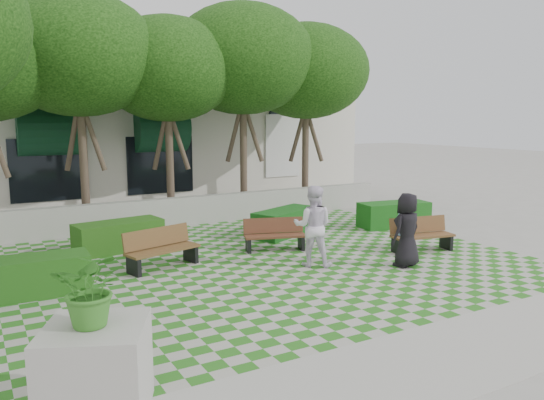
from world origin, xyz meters
TOP-DOWN VIEW (x-y plane):
  - ground at (0.00, 0.00)m, footprint 90.00×90.00m
  - lawn at (0.00, 1.00)m, footprint 12.00×12.00m
  - sidewalk_south at (0.00, -4.70)m, footprint 16.00×2.00m
  - retaining_wall at (0.00, 6.20)m, footprint 15.00×0.36m
  - bench_east at (4.05, -0.04)m, footprint 1.73×0.85m
  - bench_mid at (0.81, 1.90)m, footprint 1.66×0.99m
  - bench_west at (-2.26, 1.78)m, footprint 1.82×1.03m
  - hedge_east at (5.58, 2.63)m, footprint 2.33×1.22m
  - hedge_midright at (1.97, 3.31)m, footprint 2.33×1.66m
  - hedge_midleft at (-2.71, 3.86)m, footprint 2.30×1.20m
  - hedge_west at (-5.05, 1.20)m, footprint 2.19×0.96m
  - planter_front at (-4.85, -3.82)m, footprint 1.48×1.48m
  - person_blue at (3.59, 0.10)m, footprint 0.61×0.47m
  - person_dark at (2.69, -0.91)m, footprint 0.93×0.70m
  - person_white at (0.85, 0.21)m, footprint 1.16×1.12m
  - tree_row at (-1.86, 5.95)m, footprint 17.70×13.40m
  - building at (0.93, 14.08)m, footprint 18.00×8.92m

SIDE VIEW (x-z plane):
  - ground at x=0.00m, z-range 0.00..0.00m
  - sidewalk_south at x=0.00m, z-range 0.00..0.01m
  - lawn at x=0.00m, z-range 0.01..0.01m
  - hedge_west at x=-5.05m, z-range 0.00..0.75m
  - hedge_midright at x=1.97m, z-range 0.00..0.76m
  - hedge_midleft at x=-2.71m, z-range 0.00..0.77m
  - hedge_east at x=5.58m, z-range 0.00..0.78m
  - bench_mid at x=0.81m, z-range -0.02..0.81m
  - bench_east at x=4.05m, z-range -0.02..0.85m
  - bench_west at x=-2.26m, z-range -0.02..0.89m
  - retaining_wall at x=0.00m, z-range 0.00..0.90m
  - person_blue at x=3.59m, z-range 0.00..1.50m
  - planter_front at x=-4.85m, z-range -0.19..1.79m
  - person_dark at x=2.69m, z-range 0.00..1.72m
  - person_white at x=0.85m, z-range 0.00..1.88m
  - building at x=0.93m, z-range -0.06..5.09m
  - tree_row at x=-1.86m, z-range 1.47..8.88m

